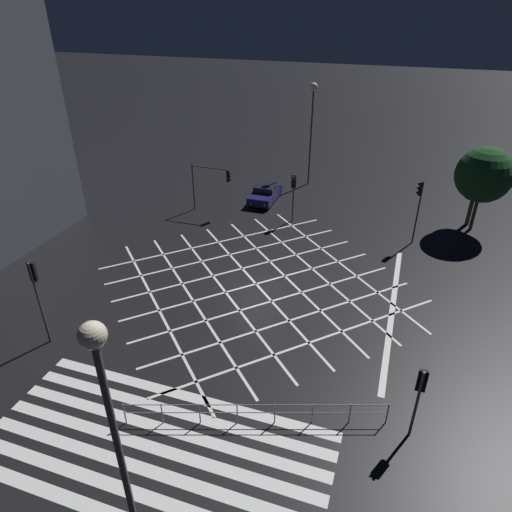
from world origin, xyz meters
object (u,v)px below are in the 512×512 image
Objects in this scene: street_lamp_west at (313,108)px; waiting_car at (265,193)px; traffic_light_se_cross at (420,389)px; traffic_light_nw_main at (213,178)px; traffic_light_sw_cross at (36,286)px; street_lamp_east at (122,466)px; street_tree_far at (478,177)px; traffic_light_ne_main at (419,200)px; traffic_light_median_north at (293,189)px; street_tree_near at (484,175)px.

waiting_car is (-2.50, -4.87, -6.06)m from street_lamp_west.
traffic_light_se_cross is 27.27m from street_lamp_west.
traffic_light_se_cross is 23.72m from waiting_car.
traffic_light_nw_main is at bearing 42.55° from traffic_light_se_cross.
traffic_light_sw_cross is 17.01m from traffic_light_se_cross.
street_lamp_east is 2.55× the size of waiting_car.
traffic_light_se_cross is at bearing -98.90° from street_tree_far.
street_lamp_east is at bearing 12.09° from waiting_car.
traffic_light_se_cross is 0.80× the size of waiting_car.
traffic_light_ne_main reaches higher than traffic_light_median_north.
traffic_light_sw_cross is 1.38× the size of traffic_light_se_cross.
street_lamp_east is (9.25, -25.48, 4.06)m from traffic_light_nw_main.
street_tree_far reaches higher than waiting_car.
street_lamp_west reaches higher than traffic_light_sw_cross.
street_lamp_west is at bearing 158.53° from street_tree_near.
traffic_light_se_cross is 0.89× the size of traffic_light_median_north.
street_tree_near is (9.55, 28.59, -2.68)m from street_lamp_east.
traffic_light_nw_main is 10.74m from street_lamp_west.
street_tree_near reaches higher than traffic_light_se_cross.
traffic_light_nw_main is 0.61× the size of street_tree_near.
traffic_light_nw_main is at bearing -5.52° from traffic_light_sw_cross.
traffic_light_nw_main is at bearing 109.95° from street_lamp_east.
street_tree_near reaches higher than traffic_light_ne_main.
traffic_light_nw_main reaches higher than traffic_light_median_north.
traffic_light_nw_main is at bearing -168.05° from street_tree_far.
street_lamp_west reaches higher than traffic_light_se_cross.
traffic_light_sw_cross reaches higher than traffic_light_median_north.
waiting_car is at bearing 48.47° from traffic_light_nw_main.
traffic_light_sw_cross is at bearing -13.04° from waiting_car.
street_lamp_east is at bearing -107.65° from street_tree_far.
traffic_light_median_north reaches higher than traffic_light_se_cross.
traffic_light_se_cross is (16.98, -0.04, -0.86)m from traffic_light_sw_cross.
traffic_light_nw_main is 0.36× the size of street_lamp_east.
traffic_light_nw_main is 0.43× the size of street_lamp_west.
traffic_light_nw_main is 27.41m from street_lamp_east.
traffic_light_se_cross is 0.66× the size of street_tree_far.
street_lamp_east reaches higher than traffic_light_sw_cross.
traffic_light_se_cross is 16.38m from traffic_light_ne_main.
traffic_light_median_north is 0.35× the size of street_lamp_east.
street_tree_near is at bearing 88.76° from waiting_car.
traffic_light_se_cross is at bearing -99.80° from street_tree_near.
traffic_light_ne_main is 25.95m from street_lamp_east.
traffic_light_ne_main is 0.90× the size of street_tree_far.
street_tree_near is at bearing -21.47° from street_lamp_west.
traffic_light_ne_main is (14.79, -0.39, 0.40)m from traffic_light_nw_main.
traffic_light_sw_cross is 0.74× the size of street_tree_near.
traffic_light_sw_cross is at bearing 141.08° from street_lamp_east.
traffic_light_nw_main is at bearing -1.53° from traffic_light_ne_main.
street_tree_near reaches higher than traffic_light_nw_main.
traffic_light_ne_main is at bearing 71.87° from waiting_car.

